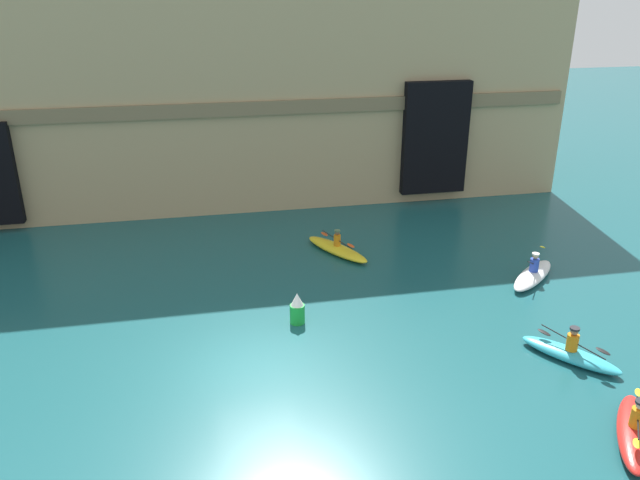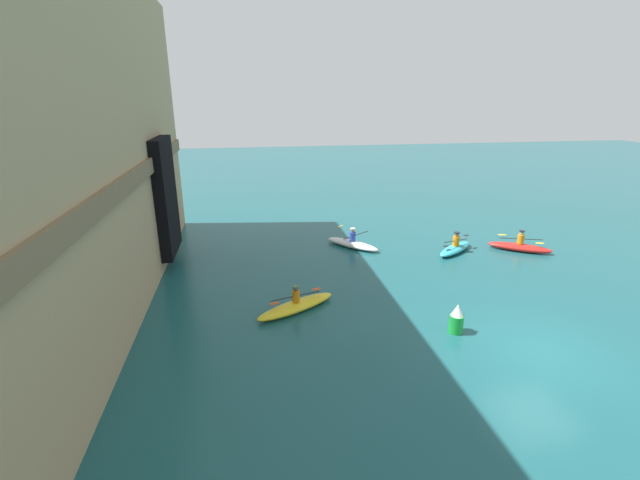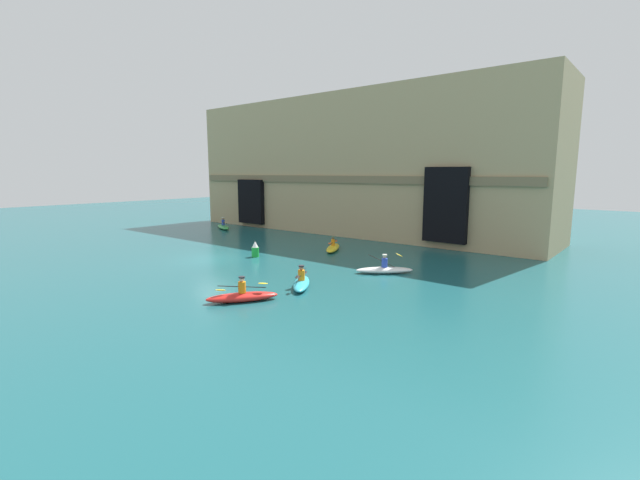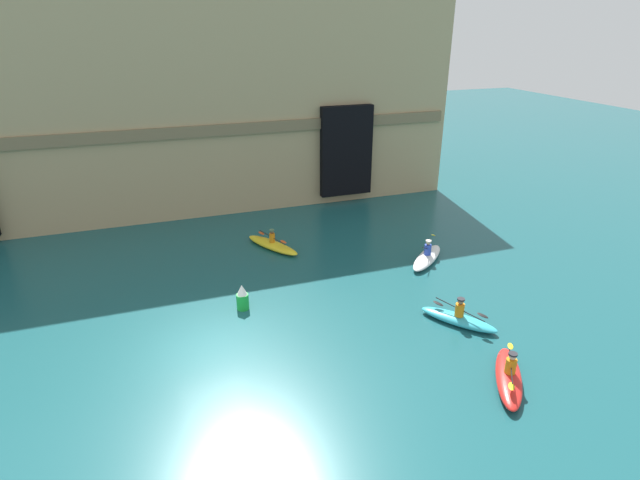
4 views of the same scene
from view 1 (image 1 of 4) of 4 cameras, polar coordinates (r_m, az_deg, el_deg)
ground_plane at (r=18.70m, az=-5.92°, el=-11.30°), size 120.00×120.00×0.00m
cliff_bluff at (r=32.74m, az=-10.35°, el=14.92°), size 35.31×8.21×12.54m
kayak_yellow at (r=25.71m, az=1.57°, el=-0.79°), size 2.38×3.41×1.03m
kayak_white at (r=24.77m, az=18.89°, el=-2.99°), size 2.96×2.76×1.16m
kayak_cyan at (r=20.12m, az=21.92°, el=-9.59°), size 2.39×2.83×1.10m
kayak_red at (r=17.66m, az=26.80°, el=-15.32°), size 2.43×3.05×1.13m
marker_buoy at (r=20.47m, az=-2.09°, el=-6.34°), size 0.49×0.49×1.08m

